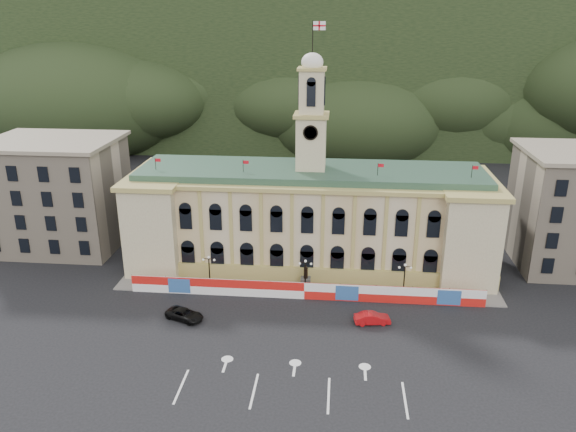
# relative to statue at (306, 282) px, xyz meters

# --- Properties ---
(ground) EXTENTS (260.00, 260.00, 0.00)m
(ground) POSITION_rel_statue_xyz_m (0.00, -18.00, -1.19)
(ground) COLOR black
(ground) RESTS_ON ground
(lane_markings) EXTENTS (26.00, 10.00, 0.02)m
(lane_markings) POSITION_rel_statue_xyz_m (0.00, -23.00, -1.18)
(lane_markings) COLOR white
(lane_markings) RESTS_ON ground
(hill_ridge) EXTENTS (230.00, 80.00, 64.00)m
(hill_ridge) POSITION_rel_statue_xyz_m (0.03, 103.99, 18.30)
(hill_ridge) COLOR black
(hill_ridge) RESTS_ON ground
(city_hall) EXTENTS (56.20, 17.60, 37.10)m
(city_hall) POSITION_rel_statue_xyz_m (0.00, 9.63, 6.66)
(city_hall) COLOR beige
(city_hall) RESTS_ON ground
(side_building_left) EXTENTS (21.00, 17.00, 18.60)m
(side_building_left) POSITION_rel_statue_xyz_m (-43.00, 12.93, 8.14)
(side_building_left) COLOR #B9A68E
(side_building_left) RESTS_ON ground
(hoarding_fence) EXTENTS (50.00, 0.44, 2.50)m
(hoarding_fence) POSITION_rel_statue_xyz_m (0.06, -2.93, 0.06)
(hoarding_fence) COLOR red
(hoarding_fence) RESTS_ON ground
(pavement) EXTENTS (56.00, 5.50, 0.16)m
(pavement) POSITION_rel_statue_xyz_m (0.00, -0.25, -1.11)
(pavement) COLOR slate
(pavement) RESTS_ON ground
(statue) EXTENTS (1.40, 1.40, 3.72)m
(statue) POSITION_rel_statue_xyz_m (0.00, 0.00, 0.00)
(statue) COLOR #595651
(statue) RESTS_ON ground
(lamp_left) EXTENTS (1.96, 0.44, 5.15)m
(lamp_left) POSITION_rel_statue_xyz_m (-14.00, -1.00, 1.89)
(lamp_left) COLOR black
(lamp_left) RESTS_ON ground
(lamp_center) EXTENTS (1.96, 0.44, 5.15)m
(lamp_center) POSITION_rel_statue_xyz_m (0.00, -1.00, 1.89)
(lamp_center) COLOR black
(lamp_center) RESTS_ON ground
(lamp_right) EXTENTS (1.96, 0.44, 5.15)m
(lamp_right) POSITION_rel_statue_xyz_m (14.00, -1.00, 1.89)
(lamp_right) COLOR black
(lamp_right) RESTS_ON ground
(red_sedan) EXTENTS (3.07, 5.19, 1.54)m
(red_sedan) POSITION_rel_statue_xyz_m (9.26, -8.85, -0.41)
(red_sedan) COLOR #BB0D11
(red_sedan) RESTS_ON ground
(black_suv) EXTENTS (6.08, 6.91, 1.45)m
(black_suv) POSITION_rel_statue_xyz_m (-15.35, -10.10, -0.46)
(black_suv) COLOR black
(black_suv) RESTS_ON ground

